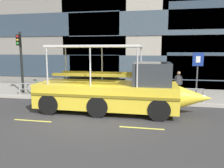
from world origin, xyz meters
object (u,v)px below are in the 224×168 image
at_px(duck_tour_boat, 116,90).
at_px(pedestrian_near_bow, 178,82).
at_px(parking_sign, 197,68).
at_px(traffic_light_pole, 21,56).
at_px(leaned_bicycle, 38,88).

relative_size(duck_tour_boat, pedestrian_near_bow, 5.31).
bearing_deg(parking_sign, pedestrian_near_bow, 146.68).
height_order(traffic_light_pole, pedestrian_near_bow, traffic_light_pole).
height_order(traffic_light_pole, leaned_bicycle, traffic_light_pole).
bearing_deg(duck_tour_boat, pedestrian_near_bow, 45.01).
relative_size(traffic_light_pole, leaned_bicycle, 2.38).
bearing_deg(duck_tour_boat, traffic_light_pole, 158.58).
height_order(parking_sign, leaned_bicycle, parking_sign).
height_order(traffic_light_pole, parking_sign, traffic_light_pole).
xyz_separation_m(leaned_bicycle, duck_tour_boat, (5.90, -2.74, 0.53)).
bearing_deg(traffic_light_pole, duck_tour_boat, -21.42).
height_order(leaned_bicycle, pedestrian_near_bow, pedestrian_near_bow).
xyz_separation_m(parking_sign, leaned_bicycle, (-10.19, 0.04, -1.51)).
relative_size(parking_sign, duck_tour_boat, 0.32).
height_order(traffic_light_pole, duck_tour_boat, traffic_light_pole).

